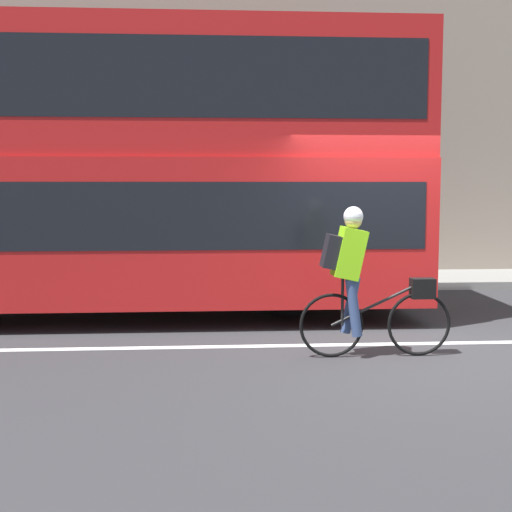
{
  "coord_description": "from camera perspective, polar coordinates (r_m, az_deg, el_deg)",
  "views": [
    {
      "loc": [
        -2.31,
        -7.91,
        1.9
      ],
      "look_at": [
        -1.7,
        0.81,
        1.0
      ],
      "focal_mm": 50.0,
      "sensor_mm": 36.0,
      "label": 1
    }
  ],
  "objects": [
    {
      "name": "road_center_line",
      "position": [
        8.67,
        11.67,
        -6.89
      ],
      "size": [
        50.0,
        0.14,
        0.01
      ],
      "primitive_type": "cube",
      "color": "silver",
      "rests_on": "ground_plane"
    },
    {
      "name": "cyclist_on_bike",
      "position": [
        7.81,
        8.35,
        -1.65
      ],
      "size": [
        1.68,
        0.32,
        1.65
      ],
      "color": "black",
      "rests_on": "ground_plane"
    },
    {
      "name": "building_facade",
      "position": [
        14.73,
        5.32,
        16.24
      ],
      "size": [
        60.0,
        0.3,
        9.11
      ],
      "color": "gray",
      "rests_on": "ground_plane"
    },
    {
      "name": "bus",
      "position": [
        10.29,
        -13.47,
        7.4
      ],
      "size": [
        9.3,
        2.5,
        4.0
      ],
      "color": "black",
      "rests_on": "ground_plane"
    },
    {
      "name": "sidewalk_curb",
      "position": [
        13.53,
        5.89,
        -1.94
      ],
      "size": [
        60.0,
        1.89,
        0.14
      ],
      "color": "gray",
      "rests_on": "ground_plane"
    },
    {
      "name": "ground_plane",
      "position": [
        8.46,
        12.08,
        -7.24
      ],
      "size": [
        80.0,
        80.0,
        0.0
      ],
      "primitive_type": "plane",
      "color": "#2D2D30"
    }
  ]
}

